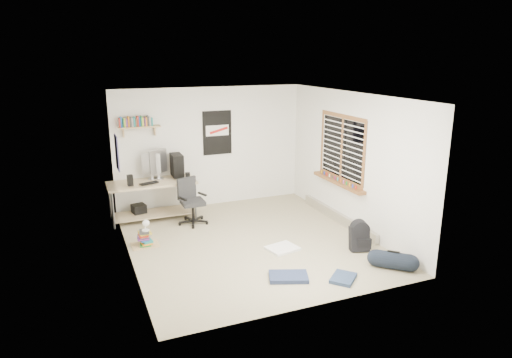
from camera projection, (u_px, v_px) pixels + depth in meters
name	position (u px, v px, depth m)	size (l,w,h in m)	color
floor	(250.00, 242.00, 7.89)	(4.00, 4.50, 0.01)	gray
ceiling	(249.00, 95.00, 7.23)	(4.00, 4.50, 0.01)	white
back_wall	(210.00, 147.00, 9.57)	(4.00, 0.01, 2.50)	silver
left_wall	(125.00, 185.00, 6.83)	(0.01, 4.50, 2.50)	silver
right_wall	(352.00, 162.00, 8.29)	(0.01, 4.50, 2.50)	silver
desk	(153.00, 201.00, 8.94)	(1.67, 0.73, 0.76)	tan
monitor_left	(152.00, 169.00, 8.95)	(0.36, 0.09, 0.40)	#A2A2A7
monitor_right	(158.00, 166.00, 8.99)	(0.43, 0.11, 0.47)	#ACACB1
pc_tower	(177.00, 165.00, 9.13)	(0.20, 0.43, 0.45)	black
keyboard	(149.00, 183.00, 8.66)	(0.35, 0.12, 0.02)	black
speaker_left	(130.00, 180.00, 8.51)	(0.10, 0.10, 0.20)	black
speaker_right	(188.00, 177.00, 8.77)	(0.09, 0.09, 0.18)	black
office_chair	(193.00, 199.00, 8.63)	(0.58, 0.58, 0.88)	#232426
wall_shelf	(139.00, 127.00, 8.80)	(0.80, 0.22, 0.24)	tan
poster_back_wall	(217.00, 133.00, 9.52)	(0.62, 0.03, 0.92)	black
poster_left_wall	(117.00, 153.00, 7.84)	(0.02, 0.42, 0.60)	navy
window	(341.00, 148.00, 8.49)	(0.10, 1.50, 1.26)	brown
baseboard_heater	(338.00, 217.00, 8.85)	(0.08, 2.50, 0.18)	#B7B2A8
backpack	(359.00, 239.00, 7.51)	(0.31, 0.24, 0.41)	black
duffel_bag	(393.00, 260.00, 6.87)	(0.26, 0.26, 0.52)	black
tshirt	(282.00, 248.00, 7.58)	(0.48, 0.41, 0.04)	silver
jeans_a	(288.00, 277.00, 6.59)	(0.56, 0.35, 0.06)	#222D4F
jeans_b	(343.00, 278.00, 6.56)	(0.41, 0.31, 0.05)	navy
book_stack	(145.00, 237.00, 7.72)	(0.44, 0.36, 0.30)	brown
desk_lamp	(145.00, 224.00, 7.64)	(0.13, 0.21, 0.21)	white
subwoofer	(139.00, 211.00, 9.01)	(0.25, 0.25, 0.28)	black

